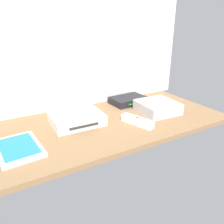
% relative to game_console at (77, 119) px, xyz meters
% --- Properties ---
extents(ground_plane, '(1.00, 0.48, 0.02)m').
position_rel_game_console_xyz_m(ground_plane, '(0.14, -0.05, -0.03)').
color(ground_plane, '#936D47').
rests_on(ground_plane, ground).
extents(back_wall, '(1.10, 0.01, 0.64)m').
position_rel_game_console_xyz_m(back_wall, '(0.14, 0.20, 0.30)').
color(back_wall, silver).
rests_on(back_wall, ground).
extents(game_console, '(0.22, 0.17, 0.04)m').
position_rel_game_console_xyz_m(game_console, '(0.00, 0.00, 0.00)').
color(game_console, white).
rests_on(game_console, ground_plane).
extents(mini_computer, '(0.18, 0.18, 0.05)m').
position_rel_game_console_xyz_m(mini_computer, '(0.38, -0.07, 0.00)').
color(mini_computer, silver).
rests_on(mini_computer, ground_plane).
extents(game_case, '(0.15, 0.20, 0.02)m').
position_rel_game_console_xyz_m(game_case, '(-0.25, -0.10, -0.01)').
color(game_case, white).
rests_on(game_case, ground_plane).
extents(network_router, '(0.19, 0.13, 0.03)m').
position_rel_game_console_xyz_m(network_router, '(0.33, 0.11, -0.00)').
color(network_router, black).
rests_on(network_router, ground_plane).
extents(remote_wand, '(0.08, 0.15, 0.03)m').
position_rel_game_console_xyz_m(remote_wand, '(0.22, -0.13, -0.01)').
color(remote_wand, white).
rests_on(remote_wand, ground_plane).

